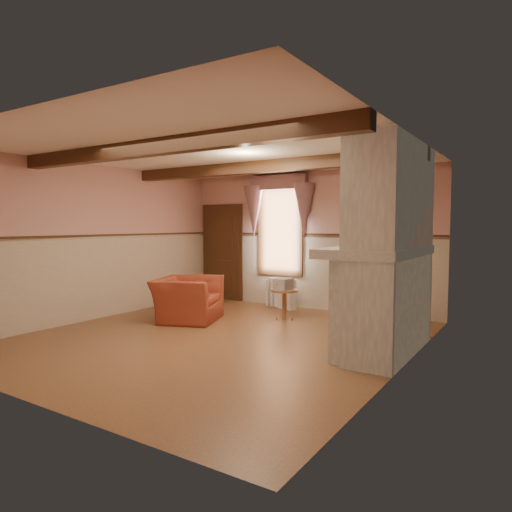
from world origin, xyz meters
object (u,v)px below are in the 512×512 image
Objects in this scene: bowl at (381,244)px; mantel_clock at (395,238)px; radiator at (282,293)px; armchair at (188,299)px; side_table at (284,304)px; oil_lamp at (388,236)px.

bowl is 1.30× the size of mantel_clock.
radiator is 3.20m from mantel_clock.
armchair is 3.72m from mantel_clock.
side_table is (1.43, 0.99, -0.11)m from armchair.
mantel_clock reaches higher than armchair.
side_table is 1.16m from radiator.
oil_lamp reaches higher than side_table.
armchair is 3.64m from bowl.
oil_lamp is at bearing 90.00° from bowl.
radiator is 2.50× the size of oil_lamp.
armchair is 3.69m from oil_lamp.
radiator is at bearing -43.60° from armchair.
radiator is (-0.61, 0.99, 0.02)m from side_table.
bowl reaches higher than side_table.
armchair is 4.93× the size of mantel_clock.
armchair is 2.15× the size of side_table.
bowl is (2.04, -0.97, 1.18)m from side_table.
oil_lamp is (2.04, -0.64, 1.29)m from side_table.
armchair is 1.75m from side_table.
mantel_clock is at bearing 90.00° from oil_lamp.
oil_lamp is at bearing -105.34° from armchair.
armchair is 4.23× the size of oil_lamp.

